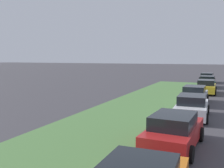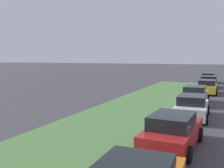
# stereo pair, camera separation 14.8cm
# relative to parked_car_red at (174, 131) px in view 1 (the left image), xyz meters

# --- Properties ---
(grass_median) EXTENTS (60.00, 6.00, 0.12)m
(grass_median) POSITION_rel_parked_car_red_xyz_m (-1.43, 3.93, -0.66)
(grass_median) COLOR #517F42
(grass_median) RESTS_ON ground
(parked_car_red) EXTENTS (4.40, 2.21, 1.47)m
(parked_car_red) POSITION_rel_parked_car_red_xyz_m (0.00, 0.00, 0.00)
(parked_car_red) COLOR red
(parked_car_red) RESTS_ON ground
(parked_car_white) EXTENTS (4.35, 2.11, 1.47)m
(parked_car_white) POSITION_rel_parked_car_red_xyz_m (5.92, -0.10, 0.00)
(parked_car_white) COLOR silver
(parked_car_white) RESTS_ON ground
(parked_car_silver) EXTENTS (4.33, 2.07, 1.47)m
(parked_car_silver) POSITION_rel_parked_car_red_xyz_m (11.31, 0.27, 0.00)
(parked_car_silver) COLOR #B2B5BA
(parked_car_silver) RESTS_ON ground
(parked_car_yellow) EXTENTS (4.32, 2.05, 1.47)m
(parked_car_yellow) POSITION_rel_parked_car_red_xyz_m (17.85, -0.26, 0.00)
(parked_car_yellow) COLOR gold
(parked_car_yellow) RESTS_ON ground
(parked_car_green) EXTENTS (4.38, 2.17, 1.47)m
(parked_car_green) POSITION_rel_parked_car_red_xyz_m (23.83, -0.03, 0.00)
(parked_car_green) COLOR #1E6B38
(parked_car_green) RESTS_ON ground
(parked_car_black) EXTENTS (4.39, 2.19, 1.47)m
(parked_car_black) POSITION_rel_parked_car_red_xyz_m (30.41, 0.31, 0.00)
(parked_car_black) COLOR black
(parked_car_black) RESTS_ON ground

